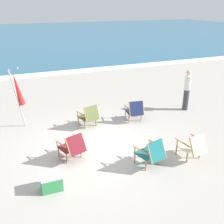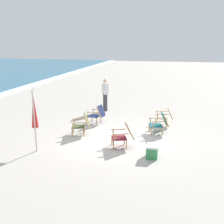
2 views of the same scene
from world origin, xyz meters
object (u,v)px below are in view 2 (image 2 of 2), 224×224
(beach_chair_back_right, at_px, (82,124))
(beach_chair_front_right, at_px, (124,135))
(beach_chair_back_left, at_px, (165,115))
(umbrella_furled_red, at_px, (34,111))
(cooler_box, at_px, (152,151))
(person_near_chairs, at_px, (105,95))
(beach_chair_front_left, at_px, (160,123))
(beach_chair_far_center, at_px, (97,114))

(beach_chair_back_right, distance_m, beach_chair_front_right, 2.09)
(beach_chair_back_left, bearing_deg, umbrella_furled_red, 137.43)
(beach_chair_front_right, distance_m, beach_chair_back_left, 3.29)
(beach_chair_back_right, xyz_separation_m, cooler_box, (-1.79, -2.86, -0.23))
(person_near_chairs, bearing_deg, beach_chair_back_right, -178.46)
(beach_chair_back_right, bearing_deg, beach_chair_front_right, -119.43)
(beach_chair_front_left, relative_size, person_near_chairs, 0.51)
(beach_chair_back_right, height_order, beach_chair_back_left, beach_chair_back_right)
(beach_chair_front_right, bearing_deg, beach_chair_back_right, 60.57)
(beach_chair_front_left, height_order, beach_chair_far_center, beach_chair_far_center)
(beach_chair_front_left, relative_size, umbrella_furled_red, 0.40)
(beach_chair_back_right, bearing_deg, beach_chair_far_center, -4.78)
(beach_chair_far_center, distance_m, cooler_box, 4.42)
(beach_chair_front_left, xyz_separation_m, person_near_chairs, (3.27, 3.00, 0.41))
(person_near_chairs, bearing_deg, beach_chair_far_center, -174.05)
(beach_chair_back_right, height_order, beach_chair_front_left, beach_chair_back_right)
(beach_chair_front_left, xyz_separation_m, beach_chair_far_center, (0.87, 2.75, 0.00))
(umbrella_furled_red, bearing_deg, cooler_box, -83.95)
(beach_chair_front_left, distance_m, beach_chair_front_right, 2.13)
(beach_chair_back_left, xyz_separation_m, cooler_box, (-3.83, 0.16, -0.23))
(beach_chair_back_right, relative_size, cooler_box, 1.66)
(beach_chair_far_center, xyz_separation_m, person_near_chairs, (2.40, 0.25, 0.41))
(beach_chair_front_left, relative_size, beach_chair_back_left, 1.05)
(beach_chair_front_right, xyz_separation_m, beach_chair_back_left, (3.07, -1.20, 0.00))
(cooler_box, bearing_deg, person_near_chairs, 26.89)
(beach_chair_back_left, distance_m, cooler_box, 3.84)
(beach_chair_back_left, relative_size, person_near_chairs, 0.49)
(beach_chair_front_right, xyz_separation_m, person_near_chairs, (5.11, 1.93, 0.41))
(beach_chair_front_left, distance_m, person_near_chairs, 4.46)
(beach_chair_front_right, height_order, umbrella_furled_red, umbrella_furled_red)
(beach_chair_back_right, bearing_deg, person_near_chairs, 1.54)
(beach_chair_back_right, xyz_separation_m, umbrella_furled_red, (-2.18, 0.85, 0.95))
(beach_chair_back_right, height_order, umbrella_furled_red, umbrella_furled_red)
(cooler_box, bearing_deg, beach_chair_far_center, 38.15)
(umbrella_furled_red, bearing_deg, beach_chair_back_left, -42.57)
(beach_chair_back_left, height_order, umbrella_furled_red, umbrella_furled_red)
(beach_chair_front_left, height_order, person_near_chairs, person_near_chairs)
(beach_chair_far_center, bearing_deg, beach_chair_front_left, -107.51)
(beach_chair_far_center, xyz_separation_m, umbrella_furled_red, (-3.86, 0.99, 0.95))
(beach_chair_back_right, height_order, cooler_box, beach_chair_back_right)
(beach_chair_front_left, height_order, umbrella_furled_red, umbrella_furled_red)
(beach_chair_front_right, bearing_deg, beach_chair_back_left, -21.44)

